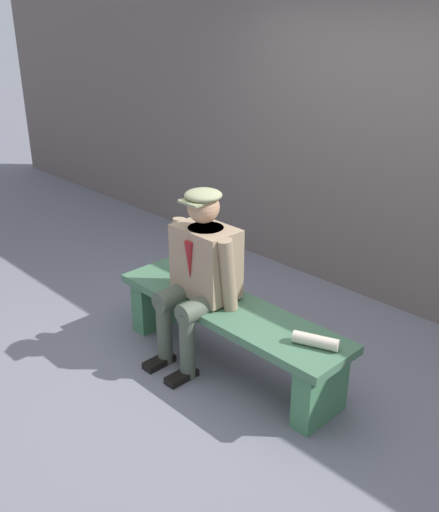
% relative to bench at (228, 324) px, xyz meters
% --- Properties ---
extents(ground_plane, '(30.00, 30.00, 0.00)m').
position_rel_bench_xyz_m(ground_plane, '(0.00, 0.00, -0.34)').
color(ground_plane, slate).
extents(bench, '(1.86, 0.47, 0.48)m').
position_rel_bench_xyz_m(bench, '(0.00, 0.00, 0.00)').
color(bench, '#436D4F').
rests_on(bench, ground).
extents(seated_man, '(0.62, 0.62, 1.27)m').
position_rel_bench_xyz_m(seated_man, '(0.22, 0.06, 0.38)').
color(seated_man, '#967F63').
rests_on(seated_man, ground).
extents(rolled_magazine, '(0.29, 0.18, 0.08)m').
position_rel_bench_xyz_m(rolled_magazine, '(-0.73, -0.02, 0.18)').
color(rolled_magazine, beige).
rests_on(rolled_magazine, bench).
extents(stadium_wall, '(12.00, 0.24, 2.58)m').
position_rel_bench_xyz_m(stadium_wall, '(0.00, -1.75, 0.96)').
color(stadium_wall, '#645A56').
rests_on(stadium_wall, ground).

